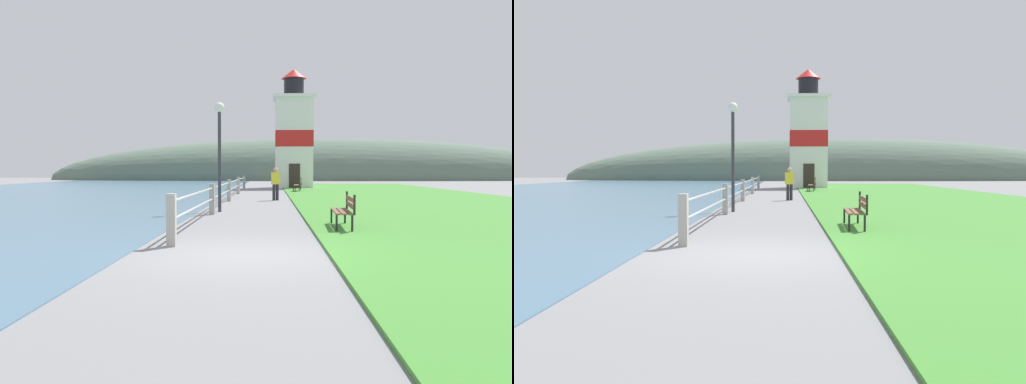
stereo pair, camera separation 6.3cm
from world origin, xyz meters
The scene contains 9 objects.
ground_plane centered at (0.00, 0.00, 0.00)m, with size 160.00×160.00×0.00m, color slate.
grass_verge centered at (7.56, 17.17, 0.03)m, with size 12.00×51.50×0.06m.
seawall_railing centered at (-1.46, 15.09, 0.63)m, with size 0.18×28.36×1.06m.
park_bench_near centered at (2.44, 3.94, 0.54)m, with size 0.57×1.89×0.94m.
park_bench_midway centered at (2.47, 25.20, 0.54)m, with size 0.68×1.99×0.94m.
lighthouse centered at (2.49, 32.75, 4.27)m, with size 3.47×3.47×9.82m.
person_strolling centered at (0.79, 15.88, 0.89)m, with size 0.45×0.35×1.64m.
lamp_post centered at (-1.31, 9.14, 2.74)m, with size 0.36×0.36×3.96m.
distant_hillside centered at (8.00, 64.33, 0.00)m, with size 80.00×16.00×12.00m.
Camera 1 is at (0.51, -8.90, 1.55)m, focal length 35.00 mm.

